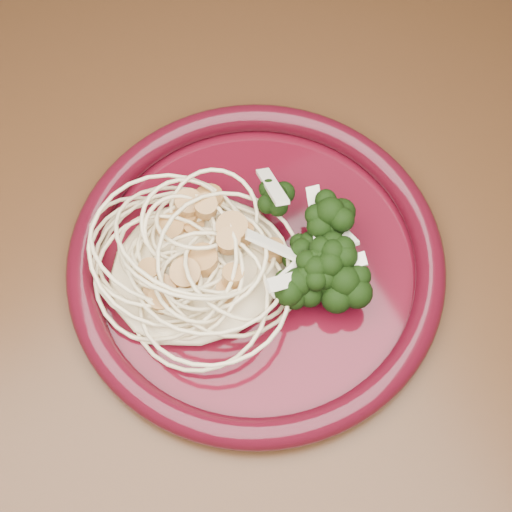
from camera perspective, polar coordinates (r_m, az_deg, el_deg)
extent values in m
plane|color=#53351C|center=(1.33, 1.89, -13.09)|extent=(3.50, 3.50, 0.00)
cube|color=#472814|center=(0.65, 3.81, 1.71)|extent=(1.20, 0.80, 0.04)
cylinder|color=#472814|center=(1.33, 16.17, 15.96)|extent=(0.06, 0.06, 0.71)
cylinder|color=#430813|center=(0.60, 0.00, -0.69)|extent=(0.39, 0.39, 0.01)
torus|color=#430813|center=(0.60, 0.00, -0.26)|extent=(0.40, 0.40, 0.03)
ellipsoid|color=beige|center=(0.58, -4.68, -0.56)|extent=(0.19, 0.17, 0.03)
ellipsoid|color=black|center=(0.59, 5.72, 1.47)|extent=(0.14, 0.17, 0.05)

